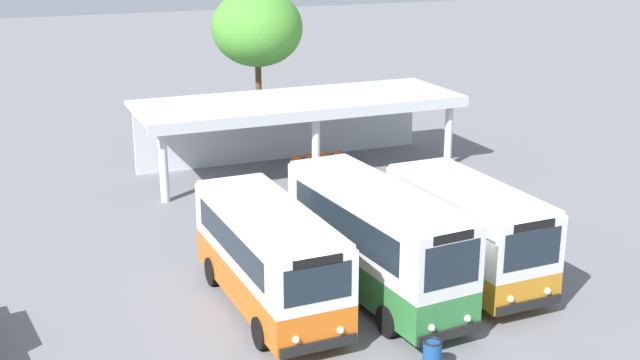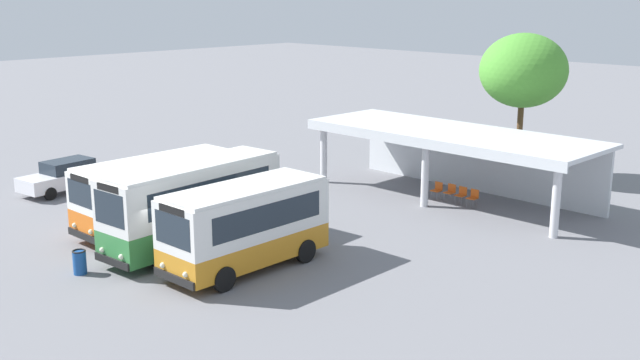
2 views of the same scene
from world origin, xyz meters
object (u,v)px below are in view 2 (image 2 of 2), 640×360
Objects in this scene: city_bus_middle_cream at (245,223)px; parked_car_flank at (66,176)px; litter_bin_apron at (80,262)px; waiting_chair_middle_seat at (462,194)px; city_bus_second_in_row at (193,202)px; city_bus_nearest_orange at (158,190)px; waiting_chair_end_by_column at (437,189)px; waiting_chair_second_from_end at (450,191)px; waiting_chair_fourth_seat at (473,197)px.

city_bus_middle_cream reaches higher than parked_car_flank.
waiting_chair_middle_seat is at bearing 75.58° from litter_bin_apron.
city_bus_second_in_row is 8.83× the size of litter_bin_apron.
waiting_chair_end_by_column is (5.70, 12.33, -1.19)m from city_bus_nearest_orange.
city_bus_nearest_orange is 1.55× the size of parked_car_flank.
city_bus_second_in_row is at bearing 81.94° from litter_bin_apron.
waiting_chair_second_from_end is (15.12, 12.24, -0.31)m from parked_car_flank.
litter_bin_apron is (-3.81, -17.56, -0.07)m from waiting_chair_second_from_end.
city_bus_second_in_row is 13.52m from waiting_chair_middle_seat.
parked_car_flank is at bearing -141.01° from waiting_chair_second_from_end.
city_bus_second_in_row is at bearing -3.41° from parked_car_flank.
waiting_chair_second_from_end is at bearing 10.45° from waiting_chair_end_by_column.
litter_bin_apron reaches higher than waiting_chair_middle_seat.
litter_bin_apron is at bearing -100.17° from waiting_chair_end_by_column.
litter_bin_apron is at bearing -104.42° from waiting_chair_middle_seat.
city_bus_nearest_orange reaches higher than parked_car_flank.
city_bus_nearest_orange is 1.12× the size of city_bus_middle_cream.
waiting_chair_middle_seat and waiting_chair_fourth_seat have the same top height.
waiting_chair_second_from_end is 1.00× the size of waiting_chair_fourth_seat.
city_bus_nearest_orange is 8.56× the size of waiting_chair_middle_seat.
waiting_chair_middle_seat is at bearing 73.38° from city_bus_second_in_row.
waiting_chair_second_from_end is at bearing 90.27° from city_bus_middle_cream.
waiting_chair_end_by_column is at bearing -169.55° from waiting_chair_second_from_end.
litter_bin_apron is (2.57, -5.11, -1.26)m from city_bus_nearest_orange.
city_bus_nearest_orange is at bearing -117.13° from waiting_chair_second_from_end.
waiting_chair_end_by_column is at bearing -179.01° from waiting_chair_fourth_seat.
waiting_chair_end_by_column and waiting_chair_second_from_end have the same top height.
city_bus_second_in_row is 13.13m from waiting_chair_end_by_column.
waiting_chair_second_from_end is (6.38, 12.46, -1.19)m from city_bus_nearest_orange.
city_bus_second_in_row is at bearing -8.69° from city_bus_nearest_orange.
waiting_chair_fourth_seat is (2.06, 0.04, 0.00)m from waiting_chair_end_by_column.
city_bus_middle_cream reaches higher than city_bus_nearest_orange.
waiting_chair_fourth_seat is (0.69, -0.03, 0.00)m from waiting_chair_middle_seat.
city_bus_second_in_row reaches higher than waiting_chair_second_from_end.
city_bus_nearest_orange is 13.63m from waiting_chair_end_by_column.
city_bus_nearest_orange is 8.56× the size of waiting_chair_end_by_column.
waiting_chair_fourth_seat is at bearing -3.80° from waiting_chair_second_from_end.
parked_car_flank is at bearing -140.00° from waiting_chair_end_by_column.
litter_bin_apron is (-0.65, -4.61, -1.46)m from city_bus_second_in_row.
waiting_chair_second_from_end is (0.69, 0.13, 0.00)m from waiting_chair_end_by_column.
litter_bin_apron is at bearing -130.24° from city_bus_middle_cream.
parked_car_flank is (-15.18, 0.75, -0.92)m from city_bus_middle_cream.
litter_bin_apron is (-3.88, -4.58, -1.29)m from city_bus_middle_cream.
waiting_chair_middle_seat is 1.00× the size of waiting_chair_fourth_seat.
waiting_chair_fourth_seat is 18.23m from litter_bin_apron.
litter_bin_apron is (-4.50, -17.50, -0.07)m from waiting_chair_middle_seat.
waiting_chair_fourth_seat is at bearing 36.37° from parked_car_flank.
city_bus_nearest_orange reaches higher than waiting_chair_end_by_column.
parked_car_flank reaches higher than waiting_chair_fourth_seat.
waiting_chair_middle_seat is (0.63, 12.92, -1.22)m from city_bus_middle_cream.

